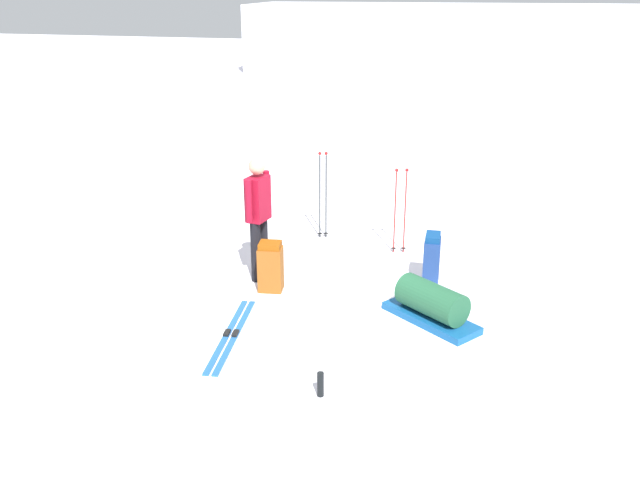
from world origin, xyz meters
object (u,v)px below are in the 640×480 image
object	(u,v)px
backpack_bright	(432,259)
gear_sled	(431,304)
thermos_bottle	(320,384)
skier_standing	(258,213)
ski_poles_planted_far	(400,207)
backpack_large_dark	(271,267)
ski_poles_planted_near	(323,191)
ski_pair_near	(231,335)

from	to	relation	value
backpack_bright	gear_sled	xyz separation A→B (m)	(0.12, -1.14, -0.12)
thermos_bottle	skier_standing	bearing A→B (deg)	120.63
backpack_bright	thermos_bottle	size ratio (longest dim) A/B	2.70
ski_poles_planted_far	gear_sled	bearing A→B (deg)	-71.70
backpack_large_dark	backpack_bright	bearing A→B (deg)	20.79
ski_poles_planted_near	thermos_bottle	size ratio (longest dim) A/B	5.38
backpack_bright	ski_poles_planted_near	xyz separation A→B (m)	(-1.86, 1.36, 0.43)
backpack_large_dark	skier_standing	bearing A→B (deg)	128.41
ski_pair_near	backpack_bright	world-z (taller)	backpack_bright
skier_standing	ski_poles_planted_near	size ratio (longest dim) A/B	1.22
backpack_bright	thermos_bottle	bearing A→B (deg)	-104.33
ski_poles_planted_far	gear_sled	size ratio (longest dim) A/B	1.04
backpack_large_dark	thermos_bottle	xyz separation A→B (m)	(1.26, -2.24, -0.20)
ski_pair_near	ski_poles_planted_near	size ratio (longest dim) A/B	1.27
ski_poles_planted_near	backpack_bright	bearing A→B (deg)	-36.07
backpack_large_dark	ski_poles_planted_near	distance (m)	2.18
skier_standing	backpack_bright	distance (m)	2.42
backpack_large_dark	backpack_bright	size ratio (longest dim) A/B	0.97
gear_sled	ski_poles_planted_near	bearing A→B (deg)	128.47
backpack_bright	ski_poles_planted_far	distance (m)	1.23
ski_poles_planted_near	ski_poles_planted_far	distance (m)	1.32
backpack_bright	thermos_bottle	world-z (taller)	backpack_bright
skier_standing	ski_poles_planted_far	xyz separation A→B (m)	(1.71, 1.44, -0.23)
ski_pair_near	thermos_bottle	xyz separation A→B (m)	(1.31, -0.93, 0.12)
backpack_large_dark	backpack_bright	distance (m)	2.17
ski_pair_near	backpack_large_dark	bearing A→B (deg)	87.82
gear_sled	ski_poles_planted_far	bearing A→B (deg)	108.30
skier_standing	ski_poles_planted_far	bearing A→B (deg)	40.18
backpack_large_dark	gear_sled	xyz separation A→B (m)	(2.15, -0.37, -0.11)
skier_standing	thermos_bottle	distance (m)	3.11
skier_standing	ski_poles_planted_near	distance (m)	1.85
ski_poles_planted_far	thermos_bottle	bearing A→B (deg)	-92.56
skier_standing	gear_sled	bearing A→B (deg)	-16.30
skier_standing	backpack_bright	world-z (taller)	skier_standing
gear_sled	thermos_bottle	bearing A→B (deg)	-115.44
backpack_large_dark	ski_poles_planted_far	size ratio (longest dim) A/B	0.52
skier_standing	thermos_bottle	bearing A→B (deg)	-59.37
skier_standing	ski_pair_near	distance (m)	1.92
backpack_large_dark	ski_poles_planted_near	world-z (taller)	ski_poles_planted_near
ski_poles_planted_near	thermos_bottle	world-z (taller)	ski_poles_planted_near
backpack_large_dark	gear_sled	bearing A→B (deg)	-9.73
backpack_large_dark	gear_sled	size ratio (longest dim) A/B	0.54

